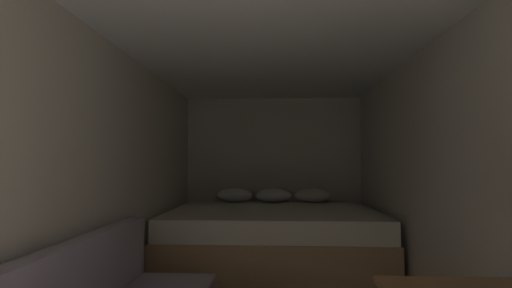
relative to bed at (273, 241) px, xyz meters
The scene contains 5 objects.
wall_back 1.18m from the bed, 90.00° to the left, with size 2.45×0.05×2.10m, color beige.
wall_left 2.18m from the bed, 125.33° to the right, with size 0.05×5.24×2.10m, color beige.
wall_right 2.18m from the bed, 54.67° to the right, with size 0.05×5.24×2.10m, color beige.
ceiling_slab 2.44m from the bed, 90.00° to the right, with size 2.45×5.24×0.05m, color white.
bed is the anchor object (origin of this frame).
Camera 1 is at (0.02, -0.55, 1.22)m, focal length 26.69 mm.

